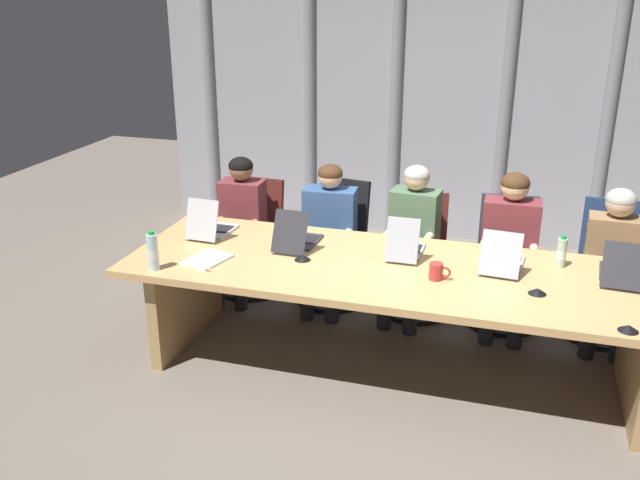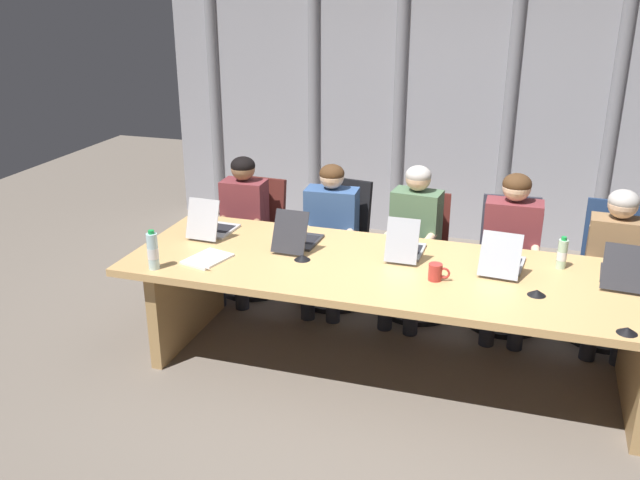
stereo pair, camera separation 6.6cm
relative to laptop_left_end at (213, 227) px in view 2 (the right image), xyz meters
The scene contains 25 objects.
ground_plane 1.62m from the laptop_left_end, ahead, with size 11.80×11.80×0.00m, color #6B6056.
conference_table 1.42m from the laptop_left_end, ahead, with size 3.53×1.17×0.75m.
curtain_backdrop 2.90m from the laptop_left_end, 60.93° to the left, with size 5.90×0.17×2.65m.
laptop_left_end is the anchor object (origin of this frame).
laptop_left_mid 0.67m from the laptop_left_end, ahead, with size 0.25×0.45×0.29m.
laptop_center 1.42m from the laptop_left_end, ahead, with size 0.22×0.41×0.30m.
laptop_right_mid 2.06m from the laptop_left_end, ahead, with size 0.28×0.45×0.28m.
laptop_right_end 2.77m from the laptop_left_end, ahead, with size 0.28×0.45×0.27m.
office_chair_left_end 0.89m from the laptop_left_end, 90.86° to the left, with size 0.60×0.60×0.92m.
office_chair_left_mid 1.14m from the laptop_left_end, 47.01° to the left, with size 0.60×0.61×0.97m.
office_chair_center 1.66m from the laptop_left_end, 28.68° to the left, with size 0.60×0.60×0.91m.
office_chair_right_mid 2.26m from the laptop_left_end, 20.37° to the left, with size 0.60×0.60×0.95m.
office_chair_right_end 2.94m from the laptop_left_end, 15.40° to the left, with size 0.60×0.60×0.98m.
person_left_end 0.63m from the laptop_left_end, 94.57° to the left, with size 0.38×0.56×1.15m.
person_left_mid 0.94m from the laptop_left_end, 41.12° to the left, with size 0.44×0.56×1.15m.
person_center 1.50m from the laptop_left_end, 24.20° to the left, with size 0.41×0.57×1.19m.
person_right_mid 2.18m from the laptop_left_end, 16.50° to the left, with size 0.42×0.55×1.19m.
person_right_end 2.87m from the laptop_left_end, 12.32° to the left, with size 0.42×0.56×1.14m.
water_bottle_primary 0.70m from the laptop_left_end, 96.56° to the right, with size 0.07×0.07×0.26m.
water_bottle_secondary 2.42m from the laptop_left_end, ahead, with size 0.06×0.06×0.21m.
coffee_mug_near 1.71m from the laptop_left_end, 11.10° to the right, with size 0.13×0.09×0.11m.
conference_mic_left_side 0.83m from the laptop_left_end, 18.98° to the right, with size 0.11×0.11×0.04m, color black.
conference_mic_middle 2.83m from the laptop_left_end, 14.45° to the right, with size 0.11×0.11×0.04m, color black.
conference_mic_right_side 2.31m from the laptop_left_end, ahead, with size 0.11×0.11×0.04m, color black.
spiral_notepad 0.50m from the laptop_left_end, 68.58° to the right, with size 0.29×0.35×0.03m.
Camera 2 is at (0.78, -4.06, 2.51)m, focal length 38.80 mm.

